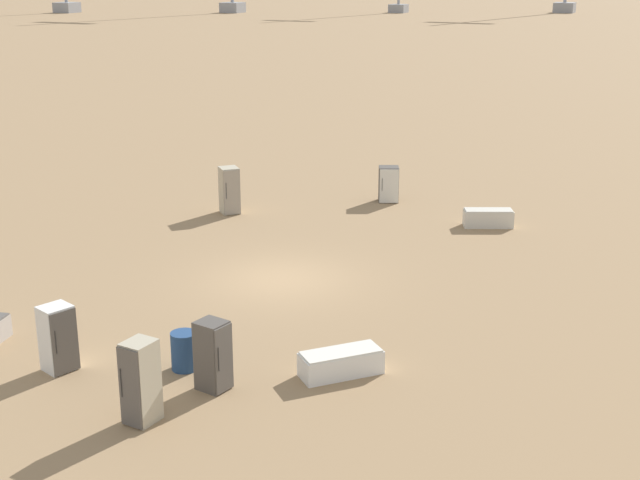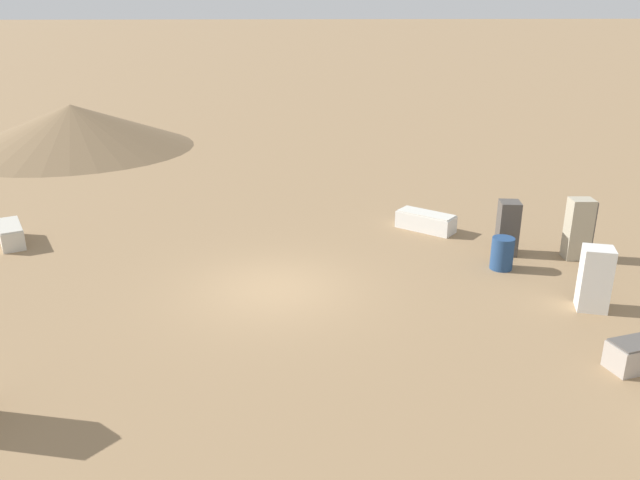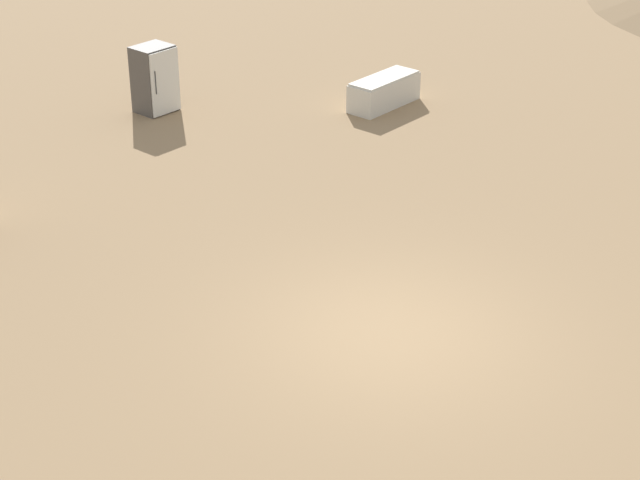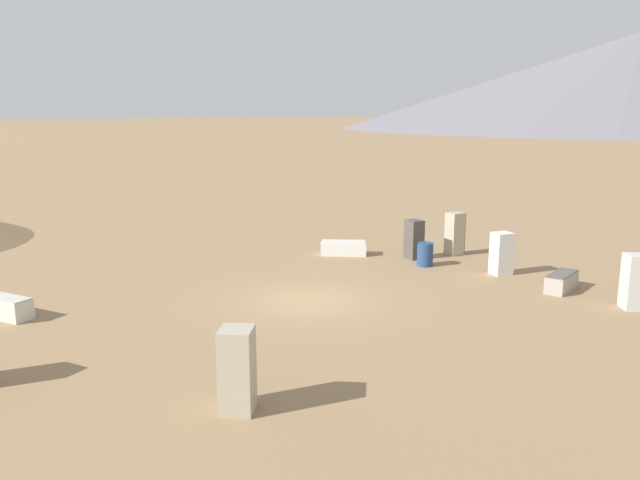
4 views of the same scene
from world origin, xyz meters
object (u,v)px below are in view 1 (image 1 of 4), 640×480
(discarded_fridge_0, at_px, (389,184))
(discarded_fridge_2, at_px, (488,218))
(rusty_barrel, at_px, (184,351))
(discarded_fridge_8, at_px, (341,363))
(discarded_fridge_7, at_px, (230,190))
(discarded_fridge_6, at_px, (213,356))
(discarded_fridge_5, at_px, (58,338))
(discarded_fridge_3, at_px, (140,382))

(discarded_fridge_0, height_order, discarded_fridge_2, discarded_fridge_0)
(discarded_fridge_2, bearing_deg, rusty_barrel, 142.16)
(discarded_fridge_8, xyz_separation_m, rusty_barrel, (-3.48, -1.23, 0.16))
(discarded_fridge_7, bearing_deg, discarded_fridge_6, 72.71)
(discarded_fridge_5, height_order, discarded_fridge_8, discarded_fridge_5)
(discarded_fridge_3, height_order, discarded_fridge_7, discarded_fridge_3)
(discarded_fridge_3, xyz_separation_m, discarded_fridge_6, (0.60, 1.90, -0.09))
(discarded_fridge_2, xyz_separation_m, rusty_barrel, (-3.68, -14.46, 0.14))
(discarded_fridge_3, relative_size, discarded_fridge_8, 0.95)
(discarded_fridge_3, distance_m, discarded_fridge_6, 1.99)
(discarded_fridge_3, relative_size, discarded_fridge_5, 1.13)
(rusty_barrel, bearing_deg, discarded_fridge_7, 115.06)
(discarded_fridge_8, bearing_deg, rusty_barrel, -117.30)
(discarded_fridge_0, bearing_deg, rusty_barrel, 69.83)
(discarded_fridge_2, height_order, discarded_fridge_8, discarded_fridge_2)
(discarded_fridge_2, bearing_deg, discarded_fridge_6, 146.86)
(discarded_fridge_2, distance_m, discarded_fridge_7, 9.69)
(discarded_fridge_6, bearing_deg, discarded_fridge_3, -6.55)
(rusty_barrel, bearing_deg, discarded_fridge_8, 19.41)
(discarded_fridge_5, bearing_deg, discarded_fridge_2, 177.79)
(discarded_fridge_2, relative_size, rusty_barrel, 2.01)
(discarded_fridge_5, xyz_separation_m, rusty_barrel, (2.67, 1.22, -0.33))
(discarded_fridge_6, height_order, discarded_fridge_7, discarded_fridge_7)
(discarded_fridge_2, relative_size, discarded_fridge_3, 1.03)
(discarded_fridge_5, distance_m, discarded_fridge_7, 13.81)
(discarded_fridge_3, xyz_separation_m, rusty_barrel, (-0.54, 2.49, -0.44))
(discarded_fridge_2, relative_size, discarded_fridge_5, 1.17)
(discarded_fridge_6, bearing_deg, rusty_barrel, -106.22)
(discarded_fridge_3, bearing_deg, discarded_fridge_8, -122.10)
(discarded_fridge_3, distance_m, discarded_fridge_7, 16.02)
(discarded_fridge_3, relative_size, rusty_barrel, 1.95)
(discarded_fridge_2, relative_size, discarded_fridge_7, 1.06)
(discarded_fridge_5, relative_size, discarded_fridge_6, 0.98)
(discarded_fridge_0, height_order, discarded_fridge_8, discarded_fridge_0)
(discarded_fridge_0, distance_m, discarded_fridge_8, 15.65)
(discarded_fridge_0, xyz_separation_m, discarded_fridge_5, (-1.87, -17.50, 0.09))
(discarded_fridge_7, xyz_separation_m, discarded_fridge_8, (9.21, -11.03, -0.58))
(discarded_fridge_5, bearing_deg, discarded_fridge_8, 131.54)
(discarded_fridge_3, relative_size, discarded_fridge_7, 1.02)
(discarded_fridge_8, bearing_deg, discarded_fridge_0, 149.13)
(discarded_fridge_6, height_order, discarded_fridge_8, discarded_fridge_6)
(rusty_barrel, bearing_deg, discarded_fridge_3, -77.82)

